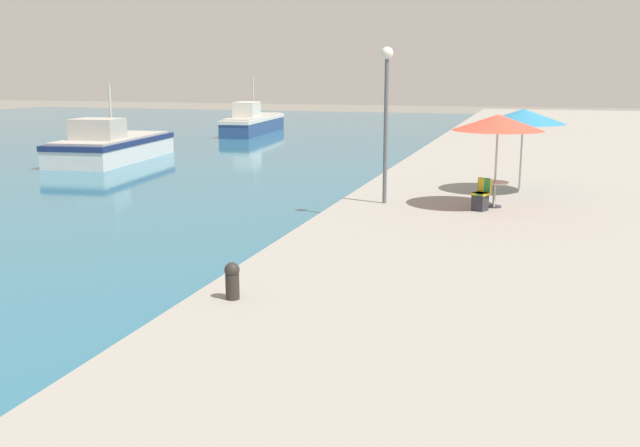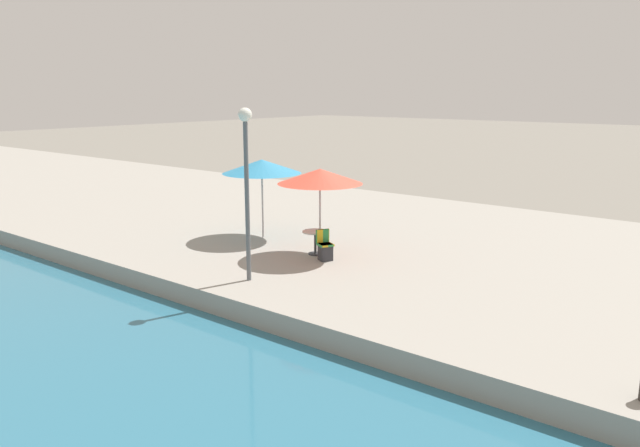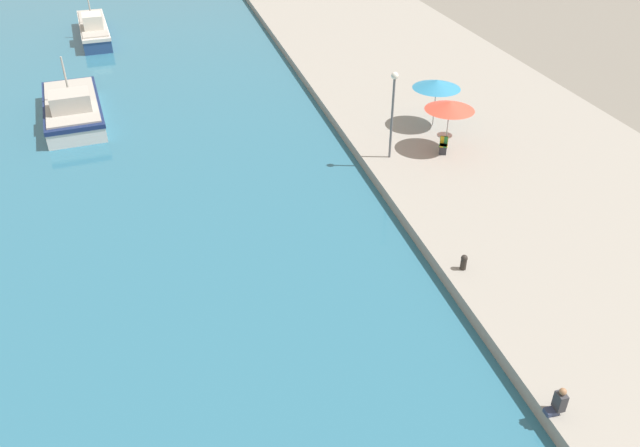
# 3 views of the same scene
# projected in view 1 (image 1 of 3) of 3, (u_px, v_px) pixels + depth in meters

# --- Properties ---
(quay_promenade) EXTENTS (16.00, 90.00, 0.59)m
(quay_promenade) POSITION_uv_depth(u_px,v_px,m) (590.00, 167.00, 31.58)
(quay_promenade) COLOR gray
(quay_promenade) RESTS_ON ground_plane
(fishing_boat_near) EXTENTS (4.11, 8.62, 3.85)m
(fishing_boat_near) POSITION_uv_depth(u_px,v_px,m) (111.00, 146.00, 35.93)
(fishing_boat_near) COLOR silver
(fishing_boat_near) RESTS_ON water_basin
(fishing_boat_mid) EXTENTS (3.03, 9.70, 4.11)m
(fishing_boat_mid) POSITION_uv_depth(u_px,v_px,m) (253.00, 122.00, 51.88)
(fishing_boat_mid) COLOR navy
(fishing_boat_mid) RESTS_ON water_basin
(cafe_umbrella_pink) EXTENTS (2.58, 2.58, 2.68)m
(cafe_umbrella_pink) POSITION_uv_depth(u_px,v_px,m) (498.00, 123.00, 20.03)
(cafe_umbrella_pink) COLOR #B7B7B7
(cafe_umbrella_pink) RESTS_ON quay_promenade
(cafe_umbrella_white) EXTENTS (2.68, 2.68, 2.70)m
(cafe_umbrella_white) POSITION_uv_depth(u_px,v_px,m) (523.00, 116.00, 22.68)
(cafe_umbrella_white) COLOR #B7B7B7
(cafe_umbrella_white) RESTS_ON quay_promenade
(cafe_table) EXTENTS (0.80, 0.80, 0.74)m
(cafe_table) POSITION_uv_depth(u_px,v_px,m) (495.00, 189.00, 20.60)
(cafe_table) COLOR #333338
(cafe_table) RESTS_ON quay_promenade
(cafe_chair_left) EXTENTS (0.56, 0.57, 0.91)m
(cafe_chair_left) POSITION_uv_depth(u_px,v_px,m) (480.00, 199.00, 20.14)
(cafe_chair_left) COLOR #2D2D33
(cafe_chair_left) RESTS_ON quay_promenade
(cafe_chair_right) EXTENTS (0.55, 0.56, 0.91)m
(cafe_chair_right) POSITION_uv_depth(u_px,v_px,m) (481.00, 199.00, 20.13)
(cafe_chair_right) COLOR #2D2D33
(cafe_chair_right) RESTS_ON quay_promenade
(mooring_bollard) EXTENTS (0.26, 0.26, 0.65)m
(mooring_bollard) POSITION_uv_depth(u_px,v_px,m) (232.00, 280.00, 12.25)
(mooring_bollard) COLOR #2D2823
(mooring_bollard) RESTS_ON quay_promenade
(lamppost) EXTENTS (0.36, 0.36, 4.56)m
(lamppost) POSITION_uv_depth(u_px,v_px,m) (386.00, 98.00, 20.69)
(lamppost) COLOR #565B60
(lamppost) RESTS_ON quay_promenade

